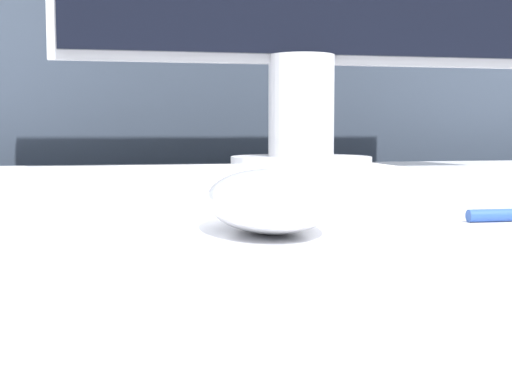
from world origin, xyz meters
TOP-DOWN VIEW (x-y plane):
  - partition_panel at (0.00, 0.63)m, footprint 5.00×0.03m
  - computer_mouse_near at (-0.02, -0.26)m, footprint 0.07×0.11m
  - keyboard at (-0.02, -0.04)m, footprint 0.37×0.14m

SIDE VIEW (x-z plane):
  - partition_panel at x=0.00m, z-range 0.00..1.21m
  - keyboard at x=-0.02m, z-range 0.76..0.79m
  - computer_mouse_near at x=-0.02m, z-range 0.76..0.80m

